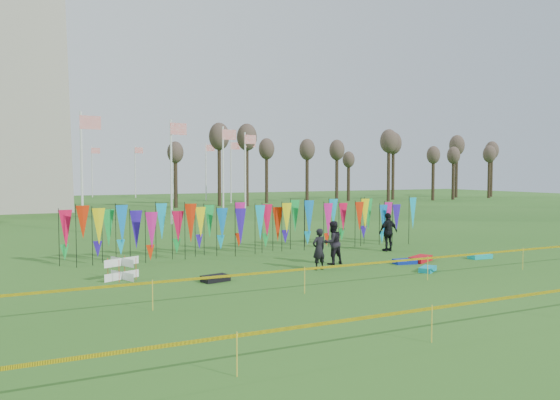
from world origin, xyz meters
name	(u,v)px	position (x,y,z in m)	size (l,w,h in m)	color
ground	(334,279)	(0.00, 0.00, 0.00)	(160.00, 160.00, 0.00)	#235016
banner_row	(262,221)	(0.28, 7.32, 1.55)	(18.64, 0.64, 2.43)	black
caution_tape_near	(354,266)	(-0.22, -1.72, 0.78)	(26.00, 0.02, 0.90)	#FFE005
caution_tape_far	(485,302)	(-0.22, -7.56, 0.78)	(26.00, 0.02, 0.90)	#FFE005
tree_line	(366,156)	(32.00, 44.00, 6.17)	(53.92, 1.92, 7.84)	#392B1C
box_kite	(122,269)	(-7.21, 3.28, 0.42)	(0.75, 0.75, 0.83)	red
person_left	(319,249)	(0.44, 1.90, 0.85)	(0.62, 0.46, 1.71)	black
person_mid	(333,243)	(1.65, 2.80, 0.95)	(0.92, 0.57, 1.89)	black
person_right	(388,232)	(6.25, 4.95, 0.98)	(1.15, 0.65, 1.96)	black
kite_bag_turquoise	(428,269)	(4.21, -0.35, 0.10)	(0.97, 0.48, 0.19)	#0C9BB6
kite_bag_blue	(405,261)	(4.57, 1.52, 0.10)	(0.98, 0.51, 0.20)	#09239F
kite_bag_red	(420,259)	(5.57, 1.69, 0.12)	(1.33, 0.61, 0.24)	red
kite_bag_black	(215,278)	(-4.17, 1.49, 0.11)	(0.98, 0.57, 0.23)	black
kite_bag_teal	(480,256)	(8.63, 1.15, 0.10)	(1.07, 0.51, 0.20)	#0CB1B3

